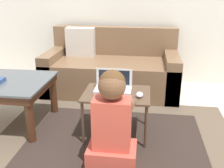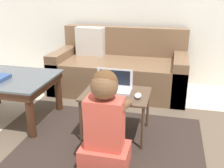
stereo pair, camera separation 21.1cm
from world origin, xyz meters
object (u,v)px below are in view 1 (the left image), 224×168
laptop_desk (117,98)px  computer_mouse (139,95)px  coffee_table (2,87)px  person_seated (112,124)px  couch (111,69)px  laptop (113,87)px

laptop_desk → computer_mouse: 0.21m
coffee_table → person_seated: size_ratio=1.18×
couch → laptop_desk: (0.20, -1.09, 0.08)m
coffee_table → laptop: (1.04, -0.01, 0.06)m
couch → laptop_desk: 1.11m
couch → laptop_desk: couch is taller
computer_mouse → laptop_desk: bearing=163.7°
computer_mouse → person_seated: size_ratio=0.13×
coffee_table → person_seated: 1.21m
coffee_table → laptop: size_ratio=2.75×
laptop_desk → computer_mouse: computer_mouse is taller
computer_mouse → coffee_table: bearing=174.8°
laptop → person_seated: size_ratio=0.43×
laptop → computer_mouse: size_ratio=3.41×
person_seated → laptop_desk: bearing=92.6°
laptop_desk → computer_mouse: (0.19, -0.06, 0.06)m
laptop_desk → coffee_table: bearing=176.8°
laptop_desk → laptop: size_ratio=1.78×
laptop_desk → laptop: bearing=124.6°
laptop_desk → person_seated: 0.45m
couch → computer_mouse: 1.22m
computer_mouse → person_seated: person_seated is taller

